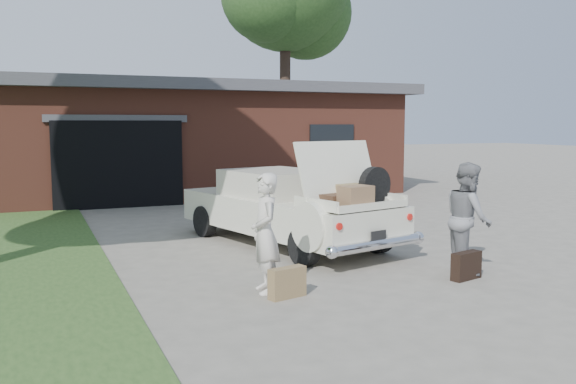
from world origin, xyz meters
name	(u,v)px	position (x,y,z in m)	size (l,w,h in m)	color
ground	(304,272)	(0.00, 0.00, 0.00)	(90.00, 90.00, 0.00)	gray
house	(183,138)	(0.98, 11.47, 1.67)	(12.80, 7.80, 3.30)	brown
sedan	(287,207)	(0.57, 1.98, 0.67)	(2.80, 4.84, 1.85)	beige
woman_left	(265,233)	(-0.88, -0.74, 0.76)	(0.55, 0.36, 1.51)	beige
woman_right	(468,218)	(2.14, -0.90, 0.79)	(0.77, 0.60, 1.58)	gray
suitcase_left	(287,283)	(-0.72, -1.07, 0.19)	(0.49, 0.15, 0.38)	olive
suitcase_right	(466,266)	(1.88, -1.21, 0.19)	(0.49, 0.16, 0.38)	black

